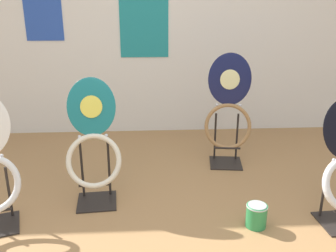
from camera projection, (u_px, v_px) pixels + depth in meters
name	position (u px, v px, depth m)	size (l,w,h in m)	color
wall_back	(166.00, 9.00, 3.80)	(8.00, 0.07, 2.60)	silver
toilet_seat_display_navy_moon	(228.00, 112.00, 3.21)	(0.42, 0.31, 0.99)	black
toilet_seat_display_teal_sax	(93.00, 148.00, 2.62)	(0.40, 0.33, 0.90)	black
paint_can	(256.00, 215.00, 2.43)	(0.14, 0.14, 0.16)	#2D8E4C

